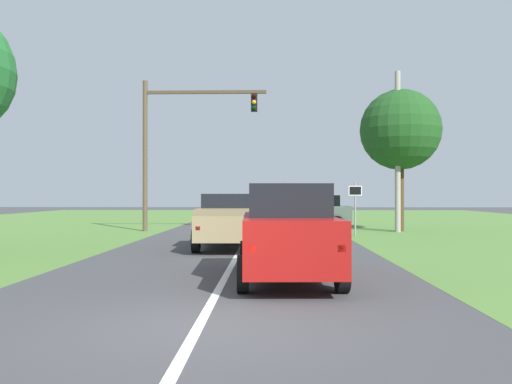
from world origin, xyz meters
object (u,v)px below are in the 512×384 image
object	(u,v)px
oak_tree_right	(400,130)
utility_pole_right	(398,152)
keep_moving_sign	(355,202)
red_suv_near	(287,230)
traffic_light	(176,133)
pickup_truck_lead	(230,220)
crossing_suv_far	(312,211)

from	to	relation	value
oak_tree_right	utility_pole_right	size ratio (longest dim) A/B	0.90
keep_moving_sign	oak_tree_right	bearing A→B (deg)	47.63
red_suv_near	keep_moving_sign	bearing A→B (deg)	74.01
traffic_light	keep_moving_sign	size ratio (longest dim) A/B	3.21
pickup_truck_lead	oak_tree_right	distance (m)	12.47
traffic_light	crossing_suv_far	xyz separation A→B (m)	(7.25, 3.59, -4.04)
keep_moving_sign	pickup_truck_lead	bearing A→B (deg)	-134.18
pickup_truck_lead	crossing_suv_far	distance (m)	12.39
traffic_light	utility_pole_right	distance (m)	11.26
keep_moving_sign	utility_pole_right	xyz separation A→B (m)	(2.53, 2.50, 2.49)
pickup_truck_lead	oak_tree_right	world-z (taller)	oak_tree_right
pickup_truck_lead	traffic_light	world-z (taller)	traffic_light
traffic_light	keep_moving_sign	distance (m)	9.75
traffic_light	crossing_suv_far	bearing A→B (deg)	26.37
red_suv_near	keep_moving_sign	world-z (taller)	keep_moving_sign
pickup_truck_lead	traffic_light	distance (m)	9.74
oak_tree_right	traffic_light	bearing A→B (deg)	-178.39
keep_moving_sign	crossing_suv_far	world-z (taller)	keep_moving_sign
pickup_truck_lead	utility_pole_right	world-z (taller)	utility_pole_right
pickup_truck_lead	keep_moving_sign	bearing A→B (deg)	45.82
traffic_light	crossing_suv_far	distance (m)	9.04
oak_tree_right	utility_pole_right	bearing A→B (deg)	-115.54
keep_moving_sign	oak_tree_right	xyz separation A→B (m)	(2.80, 3.07, 3.63)
crossing_suv_far	utility_pole_right	size ratio (longest dim) A/B	0.55
crossing_suv_far	utility_pole_right	world-z (taller)	utility_pole_right
pickup_truck_lead	traffic_light	xyz separation A→B (m)	(-3.40, 8.19, 4.03)
pickup_truck_lead	oak_tree_right	bearing A→B (deg)	46.46
pickup_truck_lead	oak_tree_right	size ratio (longest dim) A/B	0.76
pickup_truck_lead	keep_moving_sign	world-z (taller)	keep_moving_sign
traffic_light	utility_pole_right	world-z (taller)	utility_pole_right
keep_moving_sign	oak_tree_right	distance (m)	5.52
keep_moving_sign	oak_tree_right	world-z (taller)	oak_tree_right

